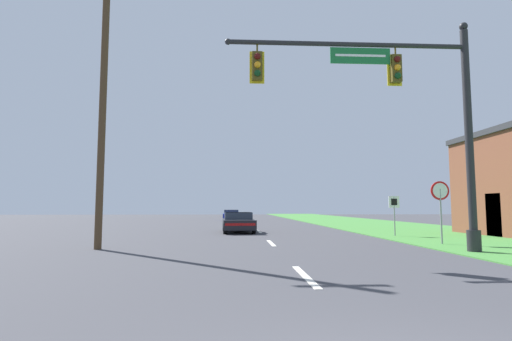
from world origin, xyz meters
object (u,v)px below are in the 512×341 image
Objects in this scene: car_ahead at (238,222)px; route_sign_post at (394,207)px; stop_sign at (440,198)px; utility_pole_near at (103,99)px; far_car at (231,215)px; signal_mast at (411,111)px.

route_sign_post is at bearing -26.52° from car_ahead.
utility_pole_near is at bearing -175.76° from stop_sign.
route_sign_post is (8.54, -25.60, 0.92)m from far_car.
car_ahead is at bearing 133.51° from stop_sign.
far_car is at bearing 81.69° from utility_pole_near.
far_car is 0.42× the size of utility_pole_near.
utility_pole_near is at bearing -157.29° from route_sign_post.
signal_mast is 13.23m from car_ahead.
route_sign_post is 14.72m from utility_pole_near.
stop_sign is 13.68m from utility_pole_near.
route_sign_post reaches higher than far_car.
stop_sign is (8.05, -8.48, 1.26)m from car_ahead.
route_sign_post is at bearing 72.57° from signal_mast.
car_ahead and far_car have the same top height.
far_car is 27.00m from route_sign_post.
car_ahead is 21.63m from far_car.
signal_mast is at bearing -130.74° from stop_sign.
car_ahead is 11.80m from utility_pole_near.
stop_sign is at bearing 49.26° from signal_mast.
car_ahead is 11.76m from stop_sign.
signal_mast is 4.19× the size of route_sign_post.
stop_sign is 4.51m from route_sign_post.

